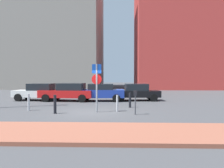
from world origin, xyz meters
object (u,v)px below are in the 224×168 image
(parked_car_black, at_px, (136,92))
(parking_sign_post, at_px, (97,82))
(parked_car_blue, at_px, (100,92))
(parking_meter, at_px, (135,99))
(parked_car_white, at_px, (39,92))
(traffic_bollard_near, at_px, (29,102))
(traffic_bollard_edge, at_px, (117,103))
(traffic_bollard_mid, at_px, (130,100))
(traffic_bollard_far, at_px, (55,104))
(parked_car_red, at_px, (68,92))

(parked_car_black, bearing_deg, parking_sign_post, -111.95)
(parked_car_blue, height_order, parking_meter, parked_car_blue)
(parked_car_white, relative_size, parking_meter, 3.17)
(parked_car_black, xyz_separation_m, traffic_bollard_near, (-7.06, -6.34, -0.23))
(parked_car_white, distance_m, parking_sign_post, 8.80)
(traffic_bollard_edge, bearing_deg, traffic_bollard_near, 177.99)
(traffic_bollard_near, bearing_deg, traffic_bollard_mid, 14.65)
(parked_car_black, xyz_separation_m, traffic_bollard_far, (-5.08, -7.50, -0.21))
(traffic_bollard_mid, height_order, traffic_bollard_edge, traffic_bollard_mid)
(parking_meter, bearing_deg, traffic_bollard_edge, 131.00)
(parked_car_black, xyz_separation_m, parking_meter, (-0.49, -7.71, 0.13))
(parking_sign_post, relative_size, traffic_bollard_far, 2.69)
(parked_car_blue, xyz_separation_m, parking_sign_post, (0.35, -6.30, 1.05))
(parked_car_white, distance_m, parked_car_black, 8.46)
(parked_car_white, xyz_separation_m, parking_sign_post, (5.72, -6.61, 1.06))
(traffic_bollard_far, bearing_deg, parked_car_white, 114.82)
(parked_car_white, xyz_separation_m, parked_car_blue, (5.36, -0.32, 0.01))
(parked_car_blue, xyz_separation_m, parking_meter, (2.60, -7.20, 0.10))
(parked_car_blue, bearing_deg, parking_meter, -70.12)
(parked_car_red, bearing_deg, parking_sign_post, -63.68)
(parked_car_blue, bearing_deg, parked_car_white, 176.63)
(parking_sign_post, bearing_deg, parked_car_black, 68.05)
(traffic_bollard_near, distance_m, traffic_bollard_mid, 6.59)
(traffic_bollard_mid, bearing_deg, parked_car_blue, 120.13)
(parked_car_red, height_order, traffic_bollard_near, parked_car_red)
(parking_meter, bearing_deg, parked_car_red, 126.78)
(parked_car_blue, xyz_separation_m, traffic_bollard_near, (-3.96, -5.83, -0.25))
(parked_car_black, bearing_deg, parked_car_blue, -170.64)
(traffic_bollard_far, bearing_deg, parked_car_red, 96.12)
(parked_car_white, height_order, parking_meter, parked_car_white)
(traffic_bollard_mid, bearing_deg, parked_car_black, 81.67)
(parked_car_white, xyz_separation_m, traffic_bollard_mid, (7.78, -4.47, -0.26))
(parked_car_black, height_order, traffic_bollard_edge, parked_car_black)
(parked_car_red, distance_m, traffic_bollard_near, 5.89)
(traffic_bollard_near, height_order, traffic_bollard_far, traffic_bollard_far)
(parked_car_white, height_order, parking_sign_post, parking_sign_post)
(parked_car_red, xyz_separation_m, parking_meter, (5.33, -7.13, 0.09))
(traffic_bollard_mid, relative_size, traffic_bollard_edge, 1.01)
(parked_car_blue, bearing_deg, traffic_bollard_far, -105.84)
(parked_car_white, relative_size, parking_sign_post, 1.48)
(traffic_bollard_near, relative_size, traffic_bollard_far, 0.96)
(parked_car_red, xyz_separation_m, traffic_bollard_edge, (4.30, -5.95, -0.28))
(parked_car_white, xyz_separation_m, parked_car_red, (2.64, -0.39, 0.02))
(traffic_bollard_near, bearing_deg, parked_car_black, 41.90)
(parked_car_black, relative_size, traffic_bollard_mid, 4.17)
(traffic_bollard_near, height_order, traffic_bollard_mid, traffic_bollard_near)
(parked_car_blue, bearing_deg, parked_car_red, -178.48)
(traffic_bollard_near, xyz_separation_m, traffic_bollard_far, (1.98, -1.16, 0.02))
(parked_car_blue, bearing_deg, traffic_bollard_edge, -75.32)
(parking_meter, xyz_separation_m, traffic_bollard_near, (-6.57, 1.38, -0.36))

